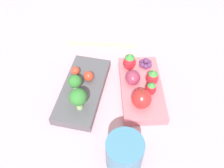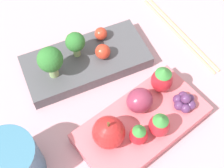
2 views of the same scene
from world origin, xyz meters
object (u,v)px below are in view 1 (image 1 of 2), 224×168
at_px(apple, 141,99).
at_px(strawberry_2, 152,78).
at_px(cherry_tomato_0, 75,71).
at_px(strawberry_0, 151,89).
at_px(cherry_tomato_1, 89,76).
at_px(bento_box_savoury, 83,90).
at_px(drinking_cup, 124,153).
at_px(plum, 133,78).
at_px(broccoli_floret_1, 78,98).
at_px(strawberry_1, 129,62).
at_px(broccoli_floret_0, 75,82).
at_px(chopsticks_pair, 101,44).
at_px(grape_cluster, 146,63).
at_px(bento_box_fruit, 141,89).

height_order(apple, strawberry_2, apple).
height_order(cherry_tomato_0, strawberry_0, strawberry_0).
relative_size(cherry_tomato_1, strawberry_2, 0.56).
bearing_deg(cherry_tomato_0, bento_box_savoury, -154.23).
height_order(cherry_tomato_1, drinking_cup, drinking_cup).
height_order(plum, drinking_cup, drinking_cup).
distance_m(broccoli_floret_1, strawberry_1, 0.18).
bearing_deg(broccoli_floret_1, strawberry_2, -65.48).
relative_size(broccoli_floret_0, drinking_cup, 0.62).
distance_m(broccoli_floret_0, drinking_cup, 0.21).
xyz_separation_m(broccoli_floret_0, chopsticks_pair, (0.19, -0.05, -0.05)).
height_order(broccoli_floret_0, chopsticks_pair, broccoli_floret_0).
height_order(bento_box_savoury, apple, apple).
height_order(cherry_tomato_0, chopsticks_pair, cherry_tomato_0).
bearing_deg(strawberry_2, broccoli_floret_1, 114.52).
xyz_separation_m(apple, strawberry_2, (0.07, -0.03, -0.00)).
distance_m(broccoli_floret_1, strawberry_0, 0.18).
xyz_separation_m(broccoli_floret_1, plum, (0.08, -0.13, -0.02)).
relative_size(apple, drinking_cup, 0.69).
bearing_deg(grape_cluster, apple, 172.30).
xyz_separation_m(strawberry_0, drinking_cup, (-0.16, 0.06, -0.00)).
height_order(grape_cluster, chopsticks_pair, grape_cluster).
xyz_separation_m(strawberry_2, chopsticks_pair, (0.17, 0.14, -0.04)).
bearing_deg(strawberry_2, cherry_tomato_0, 82.25).
bearing_deg(broccoli_floret_1, broccoli_floret_0, 15.61).
height_order(bento_box_savoury, cherry_tomato_1, cherry_tomato_1).
bearing_deg(bento_box_fruit, cherry_tomato_1, 82.76).
bearing_deg(plum, grape_cluster, -31.17).
height_order(cherry_tomato_0, strawberry_2, strawberry_2).
xyz_separation_m(apple, grape_cluster, (0.13, -0.02, -0.01)).
bearing_deg(plum, broccoli_floret_0, 101.56).
bearing_deg(drinking_cup, plum, -5.69).
bearing_deg(broccoli_floret_1, chopsticks_pair, -7.92).
relative_size(broccoli_floret_1, strawberry_0, 1.54).
bearing_deg(broccoli_floret_0, broccoli_floret_1, -164.39).
relative_size(strawberry_1, grape_cluster, 1.43).
xyz_separation_m(apple, strawberry_0, (0.03, -0.02, -0.00)).
height_order(bento_box_fruit, apple, apple).
distance_m(apple, strawberry_0, 0.04).
distance_m(broccoli_floret_1, grape_cluster, 0.22).
bearing_deg(bento_box_savoury, apple, -108.30).
relative_size(cherry_tomato_0, strawberry_1, 0.43).
relative_size(broccoli_floret_1, cherry_tomato_1, 2.38).
distance_m(strawberry_1, drinking_cup, 0.25).
xyz_separation_m(strawberry_1, plum, (-0.05, -0.01, -0.01)).
xyz_separation_m(apple, drinking_cup, (-0.13, 0.04, -0.01)).
bearing_deg(bento_box_savoury, grape_cluster, -63.89).
relative_size(bento_box_savoury, strawberry_2, 4.84).
bearing_deg(broccoli_floret_1, cherry_tomato_0, 12.08).
bearing_deg(strawberry_1, chopsticks_pair, 35.57).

